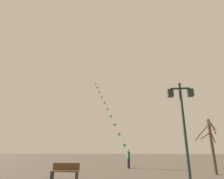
% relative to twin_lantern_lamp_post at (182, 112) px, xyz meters
% --- Properties ---
extents(ground_plane, '(160.00, 160.00, 0.00)m').
position_rel_twin_lantern_lamp_post_xyz_m(ground_plane, '(-2.00, 11.34, -3.48)').
color(ground_plane, '#756B5B').
extents(twin_lantern_lamp_post, '(1.31, 0.28, 5.05)m').
position_rel_twin_lantern_lamp_post_xyz_m(twin_lantern_lamp_post, '(0.00, 0.00, 0.00)').
color(twin_lantern_lamp_post, '#1E2D23').
rests_on(twin_lantern_lamp_post, ground_plane).
extents(kite_train, '(7.02, 14.70, 14.34)m').
position_rel_twin_lantern_lamp_post_xyz_m(kite_train, '(-5.97, 17.85, 3.98)').
color(kite_train, brown).
rests_on(kite_train, ground_plane).
extents(kite_flyer, '(0.36, 0.62, 1.71)m').
position_rel_twin_lantern_lamp_post_xyz_m(kite_flyer, '(-2.94, 9.19, -2.58)').
color(kite_flyer, '#1E1E2D').
rests_on(kite_flyer, ground_plane).
extents(bare_tree, '(1.80, 1.72, 3.87)m').
position_rel_twin_lantern_lamp_post_xyz_m(bare_tree, '(3.14, 4.94, -1.41)').
color(bare_tree, '#4C3826').
rests_on(bare_tree, ground_plane).
extents(park_bench, '(1.60, 0.45, 0.89)m').
position_rel_twin_lantern_lamp_post_xyz_m(park_bench, '(-6.48, 1.55, -3.03)').
color(park_bench, brown).
rests_on(park_bench, ground_plane).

